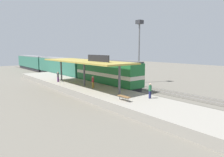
{
  "coord_description": "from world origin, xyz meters",
  "views": [
    {
      "loc": [
        -20.01,
        -25.59,
        6.31
      ],
      "look_at": [
        -1.38,
        -2.63,
        2.0
      ],
      "focal_mm": 31.89,
      "sensor_mm": 36.0,
      "label": 1
    }
  ],
  "objects_px": {
    "person_walking": "(150,90)",
    "passenger_carriage_front": "(60,67)",
    "platform_bench": "(124,97)",
    "passenger_carriage_rear": "(32,62)",
    "locomotive": "(106,73)",
    "light_mast": "(139,38)",
    "person_boarding": "(93,81)",
    "person_waiting": "(58,76)"
  },
  "relations": [
    {
      "from": "person_walking",
      "to": "person_boarding",
      "type": "relative_size",
      "value": 1.0
    },
    {
      "from": "person_walking",
      "to": "passenger_carriage_front",
      "type": "bearing_deg",
      "value": 84.2
    },
    {
      "from": "light_mast",
      "to": "person_walking",
      "type": "distance_m",
      "value": 17.45
    },
    {
      "from": "platform_bench",
      "to": "passenger_carriage_front",
      "type": "height_order",
      "value": "passenger_carriage_front"
    },
    {
      "from": "passenger_carriage_front",
      "to": "person_boarding",
      "type": "height_order",
      "value": "passenger_carriage_front"
    },
    {
      "from": "platform_bench",
      "to": "light_mast",
      "type": "height_order",
      "value": "light_mast"
    },
    {
      "from": "person_waiting",
      "to": "person_boarding",
      "type": "xyz_separation_m",
      "value": [
        1.52,
        -8.33,
        0.0
      ]
    },
    {
      "from": "platform_bench",
      "to": "person_boarding",
      "type": "distance_m",
      "value": 8.12
    },
    {
      "from": "locomotive",
      "to": "passenger_carriage_rear",
      "type": "xyz_separation_m",
      "value": [
        0.0,
        38.8,
        -0.1
      ]
    },
    {
      "from": "person_waiting",
      "to": "person_walking",
      "type": "relative_size",
      "value": 1.0
    },
    {
      "from": "passenger_carriage_rear",
      "to": "light_mast",
      "type": "distance_m",
      "value": 40.02
    },
    {
      "from": "passenger_carriage_front",
      "to": "person_walking",
      "type": "height_order",
      "value": "passenger_carriage_front"
    },
    {
      "from": "passenger_carriage_rear",
      "to": "person_boarding",
      "type": "height_order",
      "value": "passenger_carriage_rear"
    },
    {
      "from": "platform_bench",
      "to": "person_waiting",
      "type": "relative_size",
      "value": 0.99
    },
    {
      "from": "passenger_carriage_front",
      "to": "passenger_carriage_rear",
      "type": "bearing_deg",
      "value": 90.0
    },
    {
      "from": "platform_bench",
      "to": "passenger_carriage_rear",
      "type": "bearing_deg",
      "value": 83.12
    },
    {
      "from": "platform_bench",
      "to": "passenger_carriage_front",
      "type": "relative_size",
      "value": 0.08
    },
    {
      "from": "locomotive",
      "to": "passenger_carriage_rear",
      "type": "height_order",
      "value": "locomotive"
    },
    {
      "from": "light_mast",
      "to": "passenger_carriage_front",
      "type": "bearing_deg",
      "value": 113.46
    },
    {
      "from": "passenger_carriage_front",
      "to": "person_waiting",
      "type": "xyz_separation_m",
      "value": [
        -6.15,
        -12.58,
        -0.46
      ]
    },
    {
      "from": "platform_bench",
      "to": "light_mast",
      "type": "distance_m",
      "value": 18.96
    },
    {
      "from": "locomotive",
      "to": "light_mast",
      "type": "height_order",
      "value": "light_mast"
    },
    {
      "from": "person_walking",
      "to": "passenger_carriage_rear",
      "type": "bearing_deg",
      "value": 86.57
    },
    {
      "from": "light_mast",
      "to": "person_walking",
      "type": "bearing_deg",
      "value": -132.09
    },
    {
      "from": "passenger_carriage_front",
      "to": "person_waiting",
      "type": "bearing_deg",
      "value": -116.05
    },
    {
      "from": "locomotive",
      "to": "person_walking",
      "type": "height_order",
      "value": "locomotive"
    },
    {
      "from": "passenger_carriage_front",
      "to": "person_boarding",
      "type": "xyz_separation_m",
      "value": [
        -4.62,
        -20.91,
        -0.46
      ]
    },
    {
      "from": "passenger_carriage_rear",
      "to": "person_boarding",
      "type": "relative_size",
      "value": 11.7
    },
    {
      "from": "passenger_carriage_rear",
      "to": "light_mast",
      "type": "relative_size",
      "value": 1.71
    },
    {
      "from": "passenger_carriage_front",
      "to": "person_boarding",
      "type": "distance_m",
      "value": 21.42
    },
    {
      "from": "locomotive",
      "to": "person_waiting",
      "type": "bearing_deg",
      "value": 138.57
    },
    {
      "from": "light_mast",
      "to": "passenger_carriage_rear",
      "type": "bearing_deg",
      "value": 101.37
    },
    {
      "from": "passenger_carriage_front",
      "to": "passenger_carriage_rear",
      "type": "relative_size",
      "value": 1.0
    },
    {
      "from": "platform_bench",
      "to": "passenger_carriage_rear",
      "type": "height_order",
      "value": "passenger_carriage_rear"
    },
    {
      "from": "light_mast",
      "to": "person_boarding",
      "type": "xyz_separation_m",
      "value": [
        -12.42,
        -2.93,
        -6.54
      ]
    },
    {
      "from": "platform_bench",
      "to": "passenger_carriage_rear",
      "type": "relative_size",
      "value": 0.08
    },
    {
      "from": "person_walking",
      "to": "light_mast",
      "type": "bearing_deg",
      "value": 47.91
    },
    {
      "from": "person_waiting",
      "to": "platform_bench",
      "type": "bearing_deg",
      "value": -89.49
    },
    {
      "from": "passenger_carriage_front",
      "to": "passenger_carriage_rear",
      "type": "height_order",
      "value": "same"
    },
    {
      "from": "locomotive",
      "to": "passenger_carriage_front",
      "type": "xyz_separation_m",
      "value": [
        0.0,
        18.0,
        -0.1
      ]
    },
    {
      "from": "person_boarding",
      "to": "light_mast",
      "type": "bearing_deg",
      "value": 13.29
    },
    {
      "from": "person_waiting",
      "to": "passenger_carriage_rear",
      "type": "bearing_deg",
      "value": 79.57
    }
  ]
}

